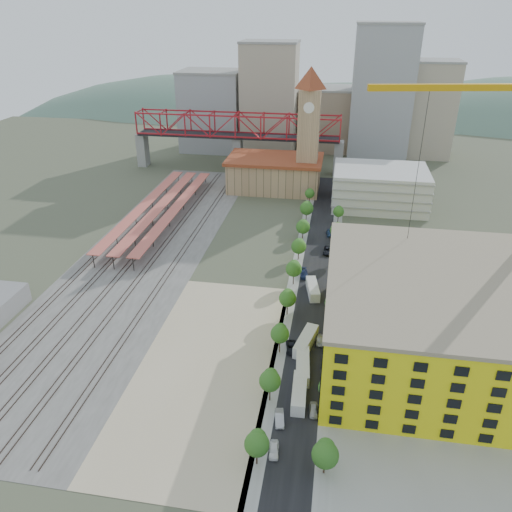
% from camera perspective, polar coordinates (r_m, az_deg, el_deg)
% --- Properties ---
extents(ground, '(400.00, 400.00, 0.00)m').
position_cam_1_polar(ground, '(132.76, -0.47, -3.95)').
color(ground, '#474C38').
rests_on(ground, ground).
extents(ballast_strip, '(36.00, 165.00, 0.06)m').
position_cam_1_polar(ballast_strip, '(156.82, -12.40, 0.50)').
color(ballast_strip, '#605E59').
rests_on(ballast_strip, ground).
extents(dirt_lot, '(28.00, 67.00, 0.06)m').
position_cam_1_polar(dirt_lot, '(108.24, -5.57, -12.18)').
color(dirt_lot, tan).
rests_on(dirt_lot, ground).
extents(street_asphalt, '(12.00, 170.00, 0.06)m').
position_cam_1_polar(street_asphalt, '(144.33, 6.84, -1.44)').
color(street_asphalt, black).
rests_on(street_asphalt, ground).
extents(sidewalk_west, '(3.00, 170.00, 0.04)m').
position_cam_1_polar(sidewalk_west, '(144.59, 4.67, -1.28)').
color(sidewalk_west, gray).
rests_on(sidewalk_west, ground).
extents(sidewalk_east, '(3.00, 170.00, 0.04)m').
position_cam_1_polar(sidewalk_east, '(144.28, 9.02, -1.61)').
color(sidewalk_east, gray).
rests_on(sidewalk_east, ground).
extents(construction_pad, '(50.00, 90.00, 0.06)m').
position_cam_1_polar(construction_pad, '(117.28, 20.28, -10.51)').
color(construction_pad, gray).
rests_on(construction_pad, ground).
extents(rail_tracks, '(26.56, 160.00, 0.18)m').
position_cam_1_polar(rail_tracks, '(157.42, -13.02, 0.59)').
color(rail_tracks, '#382B23').
rests_on(rail_tracks, ground).
extents(platform_canopies, '(16.00, 80.00, 4.12)m').
position_cam_1_polar(platform_canopies, '(180.42, -10.93, 5.58)').
color(platform_canopies, '#C1604A').
rests_on(platform_canopies, ground).
extents(station_hall, '(38.00, 24.00, 13.10)m').
position_cam_1_polar(station_hall, '(205.24, 2.15, 9.45)').
color(station_hall, tan).
rests_on(station_hall, ground).
extents(clock_tower, '(12.00, 12.00, 52.00)m').
position_cam_1_polar(clock_tower, '(196.61, 6.08, 15.18)').
color(clock_tower, tan).
rests_on(clock_tower, ground).
extents(parking_garage, '(34.00, 26.00, 14.00)m').
position_cam_1_polar(parking_garage, '(192.87, 13.94, 7.62)').
color(parking_garage, silver).
rests_on(parking_garage, ground).
extents(truss_bridge, '(94.00, 9.60, 25.60)m').
position_cam_1_polar(truss_bridge, '(227.26, -2.16, 14.35)').
color(truss_bridge, gray).
rests_on(truss_bridge, ground).
extents(construction_building, '(44.60, 50.60, 18.80)m').
position_cam_1_polar(construction_building, '(111.48, 19.52, -6.59)').
color(construction_building, '#F0F414').
rests_on(construction_building, ground).
extents(street_trees, '(15.40, 124.40, 8.00)m').
position_cam_1_polar(street_trees, '(135.60, 6.58, -3.43)').
color(street_trees, '#2C611D').
rests_on(street_trees, ground).
extents(skyline, '(133.00, 46.00, 60.00)m').
position_cam_1_polar(skyline, '(258.87, 6.93, 16.61)').
color(skyline, '#9EA0A3').
rests_on(skyline, ground).
extents(distant_hills, '(647.00, 264.00, 227.00)m').
position_cam_1_polar(distant_hills, '(401.23, 12.53, 4.61)').
color(distant_hills, '#4C6B59').
rests_on(distant_hills, ground).
extents(site_trailer_a, '(2.99, 10.20, 2.77)m').
position_cam_1_polar(site_trailer_a, '(99.38, 4.96, -15.34)').
color(site_trailer_a, silver).
rests_on(site_trailer_a, ground).
extents(site_trailer_b, '(3.49, 10.34, 2.78)m').
position_cam_1_polar(site_trailer_b, '(105.39, 5.35, -12.47)').
color(site_trailer_b, silver).
rests_on(site_trailer_b, ground).
extents(site_trailer_c, '(5.06, 10.75, 2.85)m').
position_cam_1_polar(site_trailer_c, '(112.19, 5.73, -9.69)').
color(site_trailer_c, silver).
rests_on(site_trailer_c, ground).
extents(site_trailer_d, '(4.40, 10.07, 2.67)m').
position_cam_1_polar(site_trailer_d, '(131.51, 6.50, -3.79)').
color(site_trailer_d, silver).
rests_on(site_trailer_d, ground).
extents(car_0, '(1.98, 4.19, 1.38)m').
position_cam_1_polar(car_0, '(90.38, 2.07, -21.27)').
color(car_0, white).
rests_on(car_0, ground).
extents(car_1, '(2.35, 4.75, 1.50)m').
position_cam_1_polar(car_1, '(95.32, 2.69, -18.03)').
color(car_1, '#ACABB1').
rests_on(car_1, ground).
extents(car_2, '(3.08, 5.28, 1.38)m').
position_cam_1_polar(car_2, '(111.37, 4.07, -10.39)').
color(car_2, black).
rests_on(car_2, ground).
extents(car_3, '(2.89, 5.50, 1.52)m').
position_cam_1_polar(car_3, '(139.71, 5.51, -2.04)').
color(car_3, '#1A254C').
rests_on(car_3, ground).
extents(car_4, '(1.88, 4.05, 1.34)m').
position_cam_1_polar(car_4, '(97.36, 6.60, -17.10)').
color(car_4, '#BBBBBB').
rests_on(car_4, ground).
extents(car_5, '(1.52, 4.16, 1.36)m').
position_cam_1_polar(car_5, '(114.10, 7.31, -9.54)').
color(car_5, gray).
rests_on(car_5, ground).
extents(car_6, '(3.04, 5.94, 1.60)m').
position_cam_1_polar(car_6, '(153.57, 8.21, 0.62)').
color(car_6, black).
rests_on(car_6, ground).
extents(car_7, '(2.33, 4.71, 1.32)m').
position_cam_1_polar(car_7, '(165.55, 8.39, 2.55)').
color(car_7, navy).
rests_on(car_7, ground).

